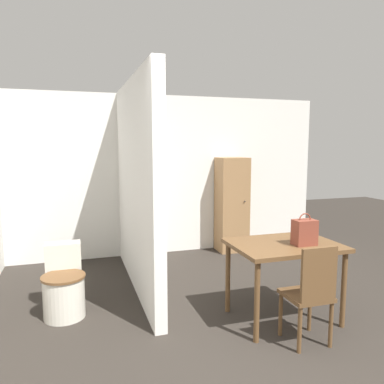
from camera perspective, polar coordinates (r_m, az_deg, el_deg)
The scene contains 7 objects.
wall_back at distance 5.98m, azimuth -5.44°, elevation 2.53°, with size 5.50×0.12×2.50m.
partition_wall at distance 4.56m, azimuth -8.51°, elevation 0.98°, with size 0.12×2.59×2.50m.
dining_table at distance 3.84m, azimuth 13.86°, elevation -8.93°, with size 1.04×0.77×0.78m.
wooden_chair at distance 3.48m, azimuth 17.64°, elevation -14.31°, with size 0.37×0.37×0.90m.
toilet at distance 4.15m, azimuth -18.95°, elevation -13.62°, with size 0.43×0.58×0.71m.
handbag at distance 3.77m, azimuth 16.76°, elevation -5.86°, with size 0.22×0.14×0.31m.
wooden_cabinet at distance 6.14m, azimuth 6.08°, elevation -1.91°, with size 0.47×0.42×1.53m.
Camera 1 is at (-1.26, -2.01, 1.75)m, focal length 35.00 mm.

